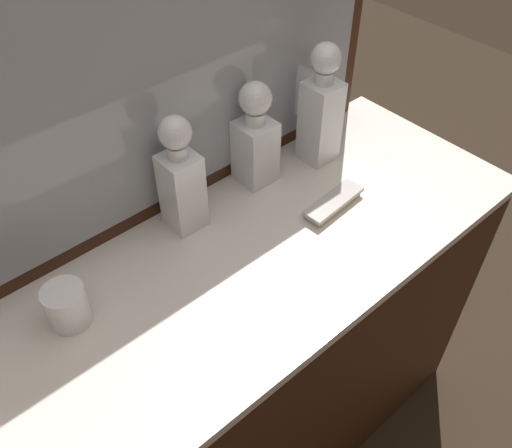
% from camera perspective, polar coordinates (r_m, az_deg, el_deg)
% --- Properties ---
extents(ground_plane, '(6.00, 6.00, 0.00)m').
position_cam_1_polar(ground_plane, '(1.94, 0.00, -20.75)').
color(ground_plane, '#2D2319').
extents(dresser, '(1.31, 0.53, 0.88)m').
position_cam_1_polar(dresser, '(1.55, 0.00, -13.86)').
color(dresser, '#381E11').
rests_on(dresser, ground_plane).
extents(dresser_mirror, '(1.13, 0.03, 0.60)m').
position_cam_1_polar(dresser_mirror, '(1.17, -8.26, 14.12)').
color(dresser_mirror, '#381E11').
rests_on(dresser_mirror, dresser).
extents(crystal_decanter_center, '(0.09, 0.09, 0.27)m').
position_cam_1_polar(crystal_decanter_center, '(1.32, -0.07, 8.39)').
color(crystal_decanter_center, white).
rests_on(crystal_decanter_center, dresser).
extents(crystal_decanter_rear, '(0.08, 0.08, 0.28)m').
position_cam_1_polar(crystal_decanter_rear, '(1.20, -7.72, 4.06)').
color(crystal_decanter_rear, white).
rests_on(crystal_decanter_rear, dresser).
extents(crystal_decanter_far_right, '(0.08, 0.08, 0.31)m').
position_cam_1_polar(crystal_decanter_far_right, '(1.39, 6.71, 11.15)').
color(crystal_decanter_far_right, white).
rests_on(crystal_decanter_far_right, dresser).
extents(crystal_tumbler_center, '(0.08, 0.08, 0.09)m').
position_cam_1_polar(crystal_tumbler_center, '(1.11, -18.92, -8.13)').
color(crystal_tumbler_center, white).
rests_on(crystal_tumbler_center, dresser).
extents(silver_brush_right, '(0.17, 0.07, 0.02)m').
position_cam_1_polar(silver_brush_right, '(1.30, 8.00, 2.16)').
color(silver_brush_right, '#B7A88C').
rests_on(silver_brush_right, dresser).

